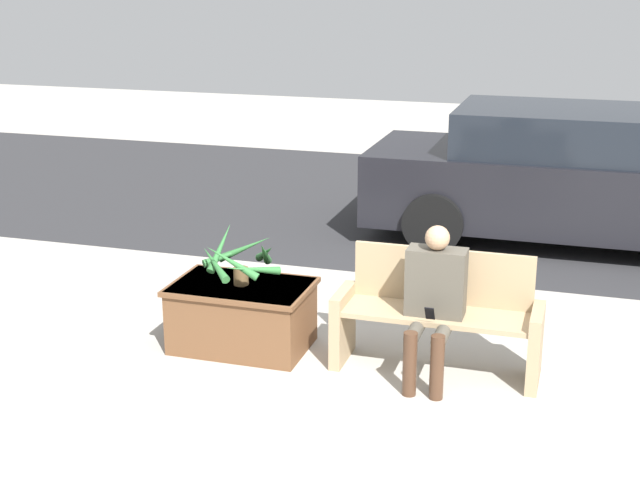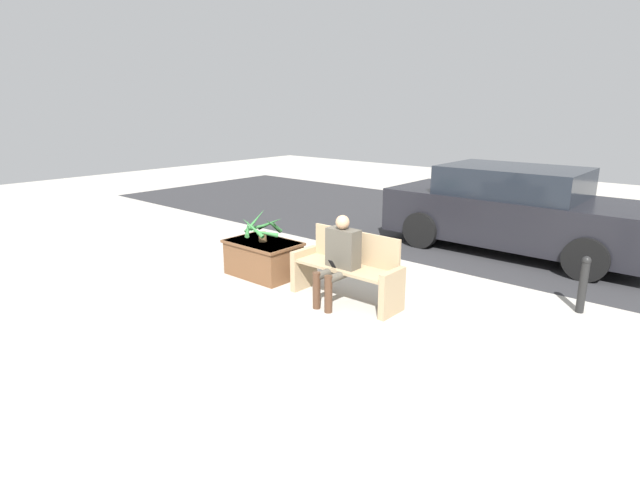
{
  "view_description": "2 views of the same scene",
  "coord_description": "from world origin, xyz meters",
  "px_view_note": "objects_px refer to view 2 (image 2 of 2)",
  "views": [
    {
      "loc": [
        1.31,
        -6.0,
        3.03
      ],
      "look_at": [
        -0.72,
        0.6,
        0.92
      ],
      "focal_mm": 50.0,
      "sensor_mm": 36.0,
      "label": 1
    },
    {
      "loc": [
        4.22,
        -4.68,
        2.58
      ],
      "look_at": [
        -0.55,
        0.84,
        0.62
      ],
      "focal_mm": 28.0,
      "sensor_mm": 36.0,
      "label": 2
    }
  ],
  "objects_px": {
    "person_seated": "(339,255)",
    "bollard_post": "(583,283)",
    "planter_box": "(263,257)",
    "parked_car": "(515,210)",
    "potted_plant": "(262,227)",
    "bench": "(348,269)"
  },
  "relations": [
    {
      "from": "person_seated",
      "to": "bollard_post",
      "type": "distance_m",
      "value": 3.14
    },
    {
      "from": "planter_box",
      "to": "parked_car",
      "type": "xyz_separation_m",
      "value": [
        2.44,
        3.92,
        0.47
      ]
    },
    {
      "from": "person_seated",
      "to": "parked_car",
      "type": "xyz_separation_m",
      "value": [
        0.83,
        4.04,
        0.09
      ]
    },
    {
      "from": "person_seated",
      "to": "planter_box",
      "type": "xyz_separation_m",
      "value": [
        -1.61,
        0.12,
        -0.38
      ]
    },
    {
      "from": "planter_box",
      "to": "parked_car",
      "type": "distance_m",
      "value": 4.64
    },
    {
      "from": "planter_box",
      "to": "parked_car",
      "type": "bearing_deg",
      "value": 58.11
    },
    {
      "from": "planter_box",
      "to": "bollard_post",
      "type": "relative_size",
      "value": 1.5
    },
    {
      "from": "potted_plant",
      "to": "bollard_post",
      "type": "bearing_deg",
      "value": 21.84
    },
    {
      "from": "bench",
      "to": "planter_box",
      "type": "bearing_deg",
      "value": -177.8
    },
    {
      "from": "bench",
      "to": "potted_plant",
      "type": "xyz_separation_m",
      "value": [
        -1.62,
        -0.06,
        0.33
      ]
    },
    {
      "from": "planter_box",
      "to": "bollard_post",
      "type": "bearing_deg",
      "value": 21.88
    },
    {
      "from": "bollard_post",
      "to": "bench",
      "type": "bearing_deg",
      "value": -147.7
    },
    {
      "from": "potted_plant",
      "to": "bollard_post",
      "type": "height_order",
      "value": "potted_plant"
    },
    {
      "from": "person_seated",
      "to": "bollard_post",
      "type": "xyz_separation_m",
      "value": [
        2.56,
        1.79,
        -0.28
      ]
    },
    {
      "from": "bench",
      "to": "potted_plant",
      "type": "bearing_deg",
      "value": -177.92
    },
    {
      "from": "parked_car",
      "to": "planter_box",
      "type": "bearing_deg",
      "value": -121.89
    },
    {
      "from": "planter_box",
      "to": "bollard_post",
      "type": "height_order",
      "value": "bollard_post"
    },
    {
      "from": "planter_box",
      "to": "potted_plant",
      "type": "height_order",
      "value": "potted_plant"
    },
    {
      "from": "bench",
      "to": "bollard_post",
      "type": "xyz_separation_m",
      "value": [
        2.55,
        1.61,
        -0.05
      ]
    },
    {
      "from": "bench",
      "to": "person_seated",
      "type": "bearing_deg",
      "value": -93.15
    },
    {
      "from": "planter_box",
      "to": "potted_plant",
      "type": "xyz_separation_m",
      "value": [
        -0.0,
        0.0,
        0.48
      ]
    },
    {
      "from": "planter_box",
      "to": "potted_plant",
      "type": "relative_size",
      "value": 1.6
    }
  ]
}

